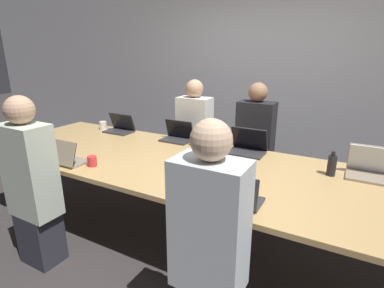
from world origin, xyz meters
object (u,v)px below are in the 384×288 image
Objects in this scene: laptop_near_midright at (236,195)px; stapler at (236,175)px; laptop_far_center at (248,146)px; cup_far_left at (103,125)px; cup_near_left at (92,161)px; laptop_far_left at (120,127)px; person_near_left at (33,186)px; laptop_far_right at (372,168)px; laptop_near_left at (66,157)px; person_far_center at (254,147)px; laptop_far_midleft at (177,135)px; person_near_midright at (209,248)px; cup_far_midleft at (195,142)px; bottle_far_right at (332,165)px; person_far_midleft at (194,139)px.

laptop_near_midright is 2.09× the size of stapler.
stapler is at bearing -78.81° from laptop_far_center.
cup_far_left is 1.15× the size of cup_near_left.
person_near_left is (0.37, -1.46, -0.13)m from laptop_far_left.
laptop_far_right is 2.33× the size of stapler.
cup_far_left is 0.31× the size of laptop_near_left.
person_far_center is at bearing 12.51° from cup_far_left.
laptop_far_midleft is (0.49, 1.12, 0.00)m from laptop_near_left.
person_near_midright is at bearing -60.00° from stapler.
cup_near_left is at bearing -117.10° from cup_far_midleft.
bottle_far_right is (2.74, -0.22, 0.04)m from cup_far_left.
person_near_midright is at bearing -59.46° from person_far_midleft.
cup_far_midleft is (0.26, -0.06, -0.03)m from laptop_far_midleft.
cup_near_left is at bearing -162.78° from laptop_near_left.
person_near_left is 1.01× the size of person_far_midleft.
cup_near_left is (-2.16, -0.91, -0.03)m from laptop_far_right.
person_near_left is (-1.58, 0.02, 0.00)m from person_near_midright.
laptop_near_left is at bearing -13.48° from person_near_midright.
person_near_left is at bearing -65.64° from cup_far_left.
person_near_left is at bearing -105.12° from person_far_midleft.
laptop_far_right is (0.79, 0.95, 0.01)m from laptop_near_midright.
person_far_midleft is (-1.08, 1.42, -0.13)m from laptop_near_midright.
stapler is at bearing -17.25° from cup_far_left.
bottle_far_right is 0.14× the size of person_near_left.
laptop_far_midleft is 0.24× the size of person_far_midleft.
person_near_midright is at bearing 91.33° from laptop_near_midright.
laptop_near_midright is 1.61m from laptop_near_left.
person_near_midright is (0.01, -0.42, -0.13)m from laptop_near_midright.
bottle_far_right is (0.79, -0.22, 0.02)m from laptop_far_center.
laptop_near_midright is (0.28, -1.05, -0.01)m from laptop_far_center.
laptop_near_midright is 0.23× the size of person_far_midleft.
laptop_far_left is 3.43× the size of cup_far_left.
laptop_far_center is 0.84m from laptop_far_midleft.
laptop_near_midright is at bearing -129.80° from laptop_far_right.
cup_far_midleft reaches higher than stapler.
laptop_far_left is 0.25× the size of person_far_midleft.
cup_far_midleft is at bearing -116.47° from person_near_left.
person_near_midright is at bearing 179.25° from person_near_left.
laptop_far_right is at bearing -129.80° from laptop_near_midright.
laptop_far_center is at bearing -75.21° from laptop_near_midright.
laptop_far_right is 1.08× the size of laptop_near_left.
cup_far_left is 0.07× the size of person_far_midleft.
laptop_far_midleft is (1.11, 0.04, 0.02)m from cup_far_left.
cup_far_midleft is (1.08, -0.04, -0.03)m from laptop_far_left.
person_far_midleft is (-1.09, 1.84, -0.00)m from person_near_midright.
person_near_midright is at bearing -111.63° from bottle_far_right.
cup_far_left is 0.31× the size of laptop_far_midleft.
bottle_far_right is (0.50, 1.26, 0.15)m from person_near_midright.
person_far_midleft is at bearing 22.51° from laptop_far_left.
bottle_far_right is 0.15× the size of person_far_midleft.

